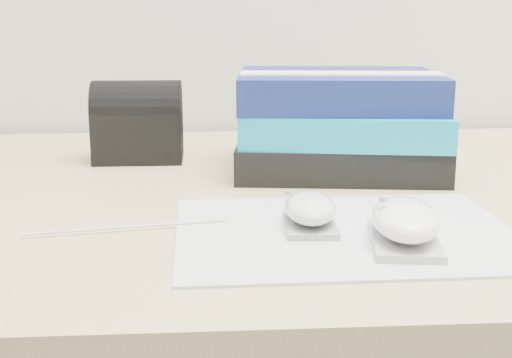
{
  "coord_description": "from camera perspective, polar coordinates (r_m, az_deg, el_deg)",
  "views": [
    {
      "loc": [
        -0.16,
        0.73,
        0.95
      ],
      "look_at": [
        -0.11,
        1.46,
        0.77
      ],
      "focal_mm": 50.0,
      "sensor_mm": 36.0,
      "label": 1
    }
  ],
  "objects": [
    {
      "name": "desk",
      "position": [
        1.04,
        5.67,
        -12.31
      ],
      "size": [
        1.6,
        0.8,
        0.73
      ],
      "color": "tan",
      "rests_on": "ground"
    },
    {
      "name": "mousepad",
      "position": [
        0.71,
        7.17,
        -4.25
      ],
      "size": [
        0.34,
        0.26,
        0.0
      ],
      "primitive_type": "cube",
      "rotation": [
        0.0,
        0.0,
        0.02
      ],
      "color": "#9D9EA5",
      "rests_on": "desk"
    },
    {
      "name": "mouse_rear",
      "position": [
        0.71,
        4.35,
        -2.53
      ],
      "size": [
        0.06,
        0.09,
        0.04
      ],
      "color": "gray",
      "rests_on": "mousepad"
    },
    {
      "name": "mouse_front",
      "position": [
        0.68,
        11.84,
        -3.45
      ],
      "size": [
        0.08,
        0.12,
        0.05
      ],
      "color": "#A4A4A7",
      "rests_on": "mousepad"
    },
    {
      "name": "usb_cable",
      "position": [
        0.72,
        -10.28,
        -3.82
      ],
      "size": [
        0.2,
        0.04,
        0.0
      ],
      "primitive_type": "cylinder",
      "rotation": [
        0.0,
        1.57,
        0.17
      ],
      "color": "silver",
      "rests_on": "mousepad"
    },
    {
      "name": "book_stack",
      "position": [
        0.97,
        6.72,
        4.51
      ],
      "size": [
        0.3,
        0.25,
        0.13
      ],
      "color": "black",
      "rests_on": "desk"
    },
    {
      "name": "pouch",
      "position": [
        1.04,
        -9.42,
        4.52
      ],
      "size": [
        0.13,
        0.09,
        0.12
      ],
      "color": "black",
      "rests_on": "desk"
    }
  ]
}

